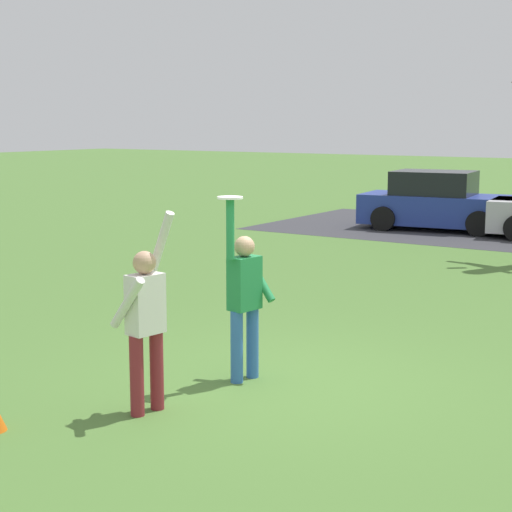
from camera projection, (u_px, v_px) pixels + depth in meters
ground_plane at (280, 382)px, 9.27m from camera, size 120.00×120.00×0.00m
person_catcher at (245, 295)px, 9.20m from camera, size 0.49×0.57×2.08m
person_defender at (146, 318)px, 8.15m from camera, size 0.50×0.59×2.04m
frisbee_disc at (230, 198)px, 8.85m from camera, size 0.28×0.28×0.02m
parked_car_blue at (437, 203)px, 22.32m from camera, size 4.29×2.42×1.59m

